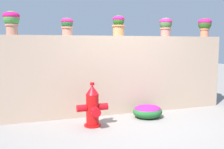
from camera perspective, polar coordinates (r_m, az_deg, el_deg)
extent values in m
plane|color=gray|center=(4.78, 6.96, -11.64)|extent=(24.00, 24.00, 0.00)
cube|color=tan|center=(5.73, 1.71, 0.00)|extent=(4.89, 0.40, 1.66)
cylinder|color=#AE735C|center=(5.33, -20.96, 9.10)|extent=(0.21, 0.21, 0.20)
cylinder|color=#AE735C|center=(5.34, -21.00, 10.02)|extent=(0.24, 0.24, 0.03)
sphere|color=#40823A|center=(5.34, -21.05, 11.26)|extent=(0.29, 0.29, 0.29)
ellipsoid|color=#C91462|center=(5.35, -21.08, 11.81)|extent=(0.31, 0.31, 0.16)
cylinder|color=#B67660|center=(5.39, -9.71, 9.28)|extent=(0.20, 0.20, 0.18)
cylinder|color=#B67660|center=(5.40, -9.73, 10.05)|extent=(0.24, 0.24, 0.03)
sphere|color=#255828|center=(5.40, -9.75, 10.93)|extent=(0.23, 0.23, 0.23)
ellipsoid|color=#CB1B64|center=(5.41, -9.75, 11.36)|extent=(0.24, 0.24, 0.13)
cylinder|color=#C27C4B|center=(5.65, 1.44, 9.53)|extent=(0.24, 0.24, 0.23)
cylinder|color=#C27C4B|center=(5.66, 1.44, 10.55)|extent=(0.28, 0.28, 0.03)
sphere|color=#23551B|center=(5.67, 1.44, 11.58)|extent=(0.24, 0.24, 0.24)
ellipsoid|color=#C7146A|center=(5.67, 1.44, 12.01)|extent=(0.25, 0.25, 0.13)
cylinder|color=#B86D5E|center=(6.14, 11.56, 9.02)|extent=(0.22, 0.22, 0.20)
cylinder|color=#B86D5E|center=(6.14, 11.58, 9.80)|extent=(0.25, 0.25, 0.03)
sphere|color=#386332|center=(6.15, 11.60, 10.77)|extent=(0.27, 0.27, 0.27)
ellipsoid|color=#C71F68|center=(6.15, 11.62, 11.22)|extent=(0.29, 0.29, 0.15)
cylinder|color=#BF6F4E|center=(6.79, 19.45, 8.56)|extent=(0.19, 0.19, 0.20)
cylinder|color=#BF6F4E|center=(6.79, 19.48, 9.27)|extent=(0.23, 0.23, 0.03)
sphere|color=#2A561C|center=(6.80, 19.52, 10.28)|extent=(0.31, 0.31, 0.31)
ellipsoid|color=#CD196B|center=(6.80, 19.54, 10.73)|extent=(0.33, 0.33, 0.17)
cylinder|color=red|center=(4.91, -4.25, -10.95)|extent=(0.31, 0.31, 0.03)
cylinder|color=red|center=(4.83, -4.28, -7.78)|extent=(0.23, 0.23, 0.59)
cone|color=red|center=(4.75, -4.32, -3.34)|extent=(0.24, 0.24, 0.17)
cylinder|color=red|center=(4.73, -4.33, -2.03)|extent=(0.08, 0.08, 0.05)
cylinder|color=red|center=(4.77, -6.64, -7.31)|extent=(0.17, 0.13, 0.13)
cylinder|color=red|center=(4.87, -1.98, -6.99)|extent=(0.17, 0.13, 0.13)
cylinder|color=red|center=(4.63, -3.63, -8.09)|extent=(0.16, 0.19, 0.16)
ellipsoid|color=#205E2A|center=(5.45, 7.74, -8.02)|extent=(0.61, 0.55, 0.27)
ellipsoid|color=#B31C88|center=(5.43, 7.75, -7.40)|extent=(0.55, 0.49, 0.15)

